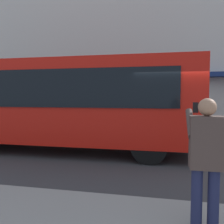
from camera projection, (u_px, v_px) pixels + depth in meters
name	position (u px, v px, depth m)	size (l,w,h in m)	color
ground_plane	(178.00, 157.00, 7.41)	(60.00, 60.00, 0.00)	#38383A
building_facade_far	(173.00, 23.00, 13.65)	(28.00, 1.55, 12.00)	beige
red_bus	(62.00, 102.00, 8.27)	(9.05, 2.54, 3.08)	red
pedestrian_photographer	(206.00, 155.00, 3.02)	(0.53, 0.52, 1.70)	#1E2347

